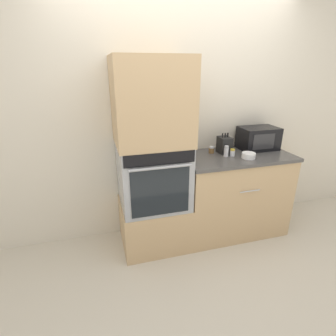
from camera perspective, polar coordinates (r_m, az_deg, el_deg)
name	(u,v)px	position (r m, az deg, el deg)	size (l,w,h in m)	color
ground_plane	(193,253)	(2.85, 5.49, -17.98)	(12.00, 12.00, 0.00)	beige
wall_back	(176,121)	(2.86, 1.77, 10.18)	(8.00, 0.05, 2.50)	beige
oven_cabinet_base	(154,223)	(2.86, -3.06, -11.83)	(0.68, 0.60, 0.48)	tan
wall_oven	(153,175)	(2.59, -3.28, -1.46)	(0.65, 0.64, 0.64)	#9EA0A5
oven_cabinet_upper	(151,102)	(2.41, -3.66, 14.20)	(0.68, 0.60, 0.77)	tan
counter_unit	(233,193)	(3.05, 13.92, -5.39)	(1.17, 0.63, 0.92)	tan
microwave	(258,138)	(3.12, 19.02, 6.15)	(0.42, 0.29, 0.25)	black
knife_block	(224,145)	(2.88, 12.17, 4.93)	(0.12, 0.16, 0.22)	black
bowl	(249,155)	(2.79, 17.13, 2.63)	(0.14, 0.14, 0.06)	white
condiment_jar_near	(232,153)	(2.81, 13.85, 3.29)	(0.05, 0.05, 0.07)	silver
condiment_jar_mid	(232,146)	(3.06, 13.66, 4.70)	(0.04, 0.04, 0.07)	brown
condiment_jar_far	(226,151)	(2.77, 12.55, 3.58)	(0.05, 0.05, 0.11)	silver
condiment_jar_back	(211,150)	(2.86, 9.43, 3.92)	(0.06, 0.06, 0.07)	brown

